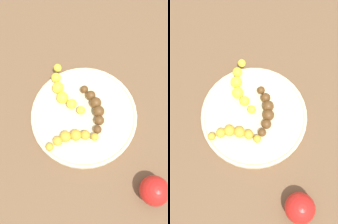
# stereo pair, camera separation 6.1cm
# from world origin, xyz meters

# --- Properties ---
(ground_plane) EXTENTS (2.40, 2.40, 0.00)m
(ground_plane) POSITION_xyz_m (0.00, 0.00, 0.00)
(ground_plane) COLOR brown
(fruit_bowl) EXTENTS (0.29, 0.29, 0.02)m
(fruit_bowl) POSITION_xyz_m (0.00, 0.00, 0.01)
(fruit_bowl) COLOR beige
(fruit_bowl) RESTS_ON ground_plane
(banana_overripe) EXTENTS (0.10, 0.12, 0.03)m
(banana_overripe) POSITION_xyz_m (-0.03, 0.02, 0.03)
(banana_overripe) COLOR #593819
(banana_overripe) RESTS_ON fruit_bowl
(banana_yellow) EXTENTS (0.09, 0.15, 0.03)m
(banana_yellow) POSITION_xyz_m (-0.02, -0.08, 0.04)
(banana_yellow) COLOR yellow
(banana_yellow) RESTS_ON fruit_bowl
(banana_spotted) EXTENTS (0.11, 0.10, 0.03)m
(banana_spotted) POSITION_xyz_m (0.08, 0.01, 0.03)
(banana_spotted) COLOR gold
(banana_spotted) RESTS_ON fruit_bowl
(apple_red) EXTENTS (0.07, 0.07, 0.07)m
(apple_red) POSITION_xyz_m (0.06, 0.25, 0.04)
(apple_red) COLOR red
(apple_red) RESTS_ON ground_plane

